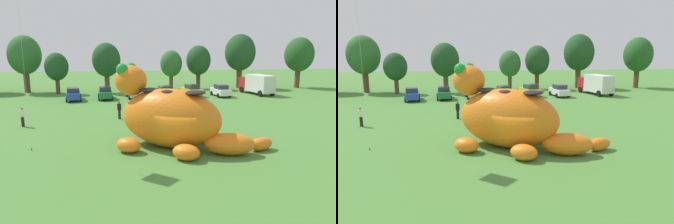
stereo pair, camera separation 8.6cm
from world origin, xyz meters
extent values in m
plane|color=#4C8438|center=(0.00, 0.00, 0.00)|extent=(160.00, 160.00, 0.00)
ellipsoid|color=orange|center=(0.02, 1.24, 2.02)|extent=(7.97, 6.89, 4.03)
ellipsoid|color=orange|center=(-2.55, 2.89, 4.46)|extent=(3.12, 3.06, 2.13)
sphere|color=green|center=(-3.13, 2.57, 5.26)|extent=(0.85, 0.85, 0.85)
sphere|color=green|center=(-2.50, 3.55, 5.26)|extent=(0.85, 0.85, 0.85)
ellipsoid|color=black|center=(-1.34, 2.11, 3.87)|extent=(1.96, 2.05, 0.27)
ellipsoid|color=black|center=(0.02, 1.24, 3.87)|extent=(1.96, 2.05, 0.27)
ellipsoid|color=black|center=(1.52, 0.27, 3.87)|extent=(1.96, 2.05, 0.27)
ellipsoid|color=orange|center=(-2.85, 0.42, 0.49)|extent=(2.12, 1.97, 0.99)
ellipsoid|color=orange|center=(-0.43, 4.19, 0.49)|extent=(2.12, 1.97, 0.99)
ellipsoid|color=orange|center=(0.56, -1.56, 0.49)|extent=(2.12, 1.97, 0.99)
ellipsoid|color=orange|center=(2.79, 1.91, 0.49)|extent=(2.12, 1.97, 0.99)
ellipsoid|color=orange|center=(3.48, -0.99, 0.71)|extent=(3.50, 2.28, 1.41)
ellipsoid|color=orange|center=(5.87, -0.49, 0.43)|extent=(2.03, 1.41, 0.86)
cube|color=#2347B7|center=(-9.56, 22.69, 0.72)|extent=(2.25, 4.30, 0.80)
cube|color=#2D333D|center=(-9.54, 22.54, 1.42)|extent=(1.75, 2.16, 0.60)
cylinder|color=black|center=(-10.58, 23.83, 0.32)|extent=(0.33, 0.67, 0.64)
cylinder|color=black|center=(-8.90, 24.06, 0.32)|extent=(0.33, 0.67, 0.64)
cylinder|color=black|center=(-10.23, 21.31, 0.32)|extent=(0.33, 0.67, 0.64)
cylinder|color=black|center=(-8.55, 21.55, 0.32)|extent=(0.33, 0.67, 0.64)
cube|color=#1E7238|center=(-5.47, 23.25, 0.72)|extent=(2.04, 4.23, 0.80)
cube|color=#2D333D|center=(-5.46, 23.10, 1.42)|extent=(1.66, 2.09, 0.60)
cylinder|color=black|center=(-6.42, 24.44, 0.32)|extent=(0.29, 0.66, 0.64)
cylinder|color=black|center=(-4.73, 24.59, 0.32)|extent=(0.29, 0.66, 0.64)
cylinder|color=black|center=(-6.21, 21.91, 0.32)|extent=(0.29, 0.66, 0.64)
cylinder|color=black|center=(-4.51, 22.05, 0.32)|extent=(0.29, 0.66, 0.64)
cube|color=#B7BABF|center=(-1.50, 23.71, 0.72)|extent=(2.08, 4.24, 0.80)
cube|color=#2D333D|center=(-1.49, 23.56, 1.42)|extent=(1.68, 2.10, 0.60)
cylinder|color=black|center=(-2.47, 24.89, 0.32)|extent=(0.30, 0.66, 0.64)
cylinder|color=black|center=(-0.77, 25.06, 0.32)|extent=(0.30, 0.66, 0.64)
cylinder|color=black|center=(-2.22, 22.36, 0.32)|extent=(0.30, 0.66, 0.64)
cylinder|color=black|center=(-0.53, 22.52, 0.32)|extent=(0.30, 0.66, 0.64)
cube|color=black|center=(2.62, 22.64, 0.72)|extent=(2.36, 4.33, 0.80)
cube|color=#2D333D|center=(2.64, 22.50, 1.42)|extent=(1.80, 2.19, 0.60)
cylinder|color=black|center=(1.57, 23.76, 0.32)|extent=(0.34, 0.67, 0.64)
cylinder|color=black|center=(3.25, 24.04, 0.32)|extent=(0.34, 0.67, 0.64)
cylinder|color=black|center=(1.99, 21.25, 0.32)|extent=(0.34, 0.67, 0.64)
cylinder|color=black|center=(3.67, 21.53, 0.32)|extent=(0.34, 0.67, 0.64)
cube|color=yellow|center=(6.76, 24.15, 0.72)|extent=(2.60, 4.38, 0.80)
cube|color=#2D333D|center=(6.79, 24.01, 1.42)|extent=(1.91, 2.26, 0.60)
cylinder|color=black|center=(5.64, 25.19, 0.32)|extent=(0.38, 0.68, 0.64)
cylinder|color=black|center=(7.29, 25.59, 0.32)|extent=(0.38, 0.68, 0.64)
cylinder|color=black|center=(6.22, 22.72, 0.32)|extent=(0.38, 0.68, 0.64)
cylinder|color=black|center=(7.88, 23.11, 0.32)|extent=(0.38, 0.68, 0.64)
cube|color=white|center=(10.85, 23.34, 0.72)|extent=(2.03, 4.22, 0.80)
cube|color=#2D333D|center=(10.86, 23.19, 1.42)|extent=(1.65, 2.08, 0.60)
cylinder|color=black|center=(9.90, 24.53, 0.32)|extent=(0.29, 0.66, 0.64)
cylinder|color=black|center=(11.59, 24.67, 0.32)|extent=(0.29, 0.66, 0.64)
cylinder|color=black|center=(10.11, 22.00, 0.32)|extent=(0.29, 0.66, 0.64)
cylinder|color=black|center=(11.80, 22.14, 0.32)|extent=(0.29, 0.66, 0.64)
cube|color=#B2231E|center=(16.43, 27.06, 1.40)|extent=(2.32, 2.16, 1.90)
cube|color=silver|center=(17.07, 23.92, 1.70)|extent=(2.98, 4.93, 2.50)
cylinder|color=black|center=(15.45, 26.86, 0.45)|extent=(0.45, 0.94, 0.90)
cylinder|color=black|center=(17.41, 27.26, 0.45)|extent=(0.45, 0.94, 0.90)
cylinder|color=black|center=(16.36, 22.13, 0.45)|extent=(0.45, 0.94, 0.90)
cylinder|color=black|center=(18.42, 22.55, 0.45)|extent=(0.45, 0.94, 0.90)
cylinder|color=brown|center=(-17.85, 31.69, 1.55)|extent=(0.89, 0.89, 3.10)
ellipsoid|color=#2D662D|center=(-17.85, 31.69, 5.83)|extent=(4.96, 4.96, 5.95)
cylinder|color=brown|center=(-12.84, 29.59, 1.09)|extent=(0.62, 0.62, 2.18)
ellipsoid|color=#1E4C23|center=(-12.84, 29.59, 4.10)|extent=(3.49, 3.49, 4.19)
cylinder|color=brown|center=(-5.44, 29.73, 1.35)|extent=(0.77, 0.77, 2.70)
ellipsoid|color=#1E4C23|center=(-5.44, 29.73, 5.08)|extent=(4.32, 4.32, 5.19)
cylinder|color=brown|center=(5.12, 32.61, 1.15)|extent=(0.66, 0.66, 2.30)
ellipsoid|color=#2D662D|center=(5.12, 32.61, 4.32)|extent=(3.68, 3.68, 4.41)
cylinder|color=brown|center=(9.81, 32.49, 1.29)|extent=(0.74, 0.74, 2.58)
ellipsoid|color=#1E4C23|center=(9.81, 32.49, 4.85)|extent=(4.13, 4.13, 4.96)
cylinder|color=brown|center=(17.23, 32.68, 1.63)|extent=(0.93, 0.93, 3.26)
ellipsoid|color=#1E4C23|center=(17.23, 32.68, 6.14)|extent=(5.22, 5.22, 6.27)
cylinder|color=brown|center=(27.53, 31.41, 1.54)|extent=(0.88, 0.88, 3.08)
ellipsoid|color=#235623|center=(27.53, 31.41, 5.79)|extent=(4.93, 4.93, 5.91)
cylinder|color=black|center=(-11.81, 8.67, 0.44)|extent=(0.26, 0.26, 0.88)
cube|color=white|center=(-11.81, 8.67, 1.18)|extent=(0.38, 0.22, 0.60)
sphere|color=#9E7051|center=(-11.81, 8.67, 1.60)|extent=(0.22, 0.22, 0.22)
cylinder|color=black|center=(-3.50, 10.53, 0.44)|extent=(0.26, 0.26, 0.88)
cube|color=black|center=(-3.50, 10.53, 1.18)|extent=(0.38, 0.22, 0.60)
sphere|color=brown|center=(-3.50, 10.53, 1.60)|extent=(0.22, 0.22, 0.22)
cylinder|color=brown|center=(-9.28, 1.77, 0.07)|extent=(0.06, 0.06, 0.15)
cylinder|color=silver|center=(-9.28, 1.77, 5.91)|extent=(0.01, 0.01, 11.52)
camera|label=1|loc=(-3.17, -18.93, 6.58)|focal=32.83mm
camera|label=2|loc=(-3.09, -18.95, 6.58)|focal=32.83mm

